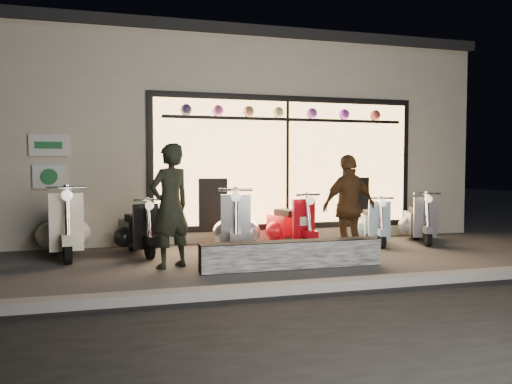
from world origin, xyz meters
TOP-DOWN VIEW (x-y plane):
  - ground at (0.00, 0.00)m, footprint 40.00×40.00m
  - kerb at (0.00, -2.00)m, footprint 40.00×0.25m
  - shop_building at (0.00, 4.98)m, footprint 10.20×6.23m
  - graffiti_barrier at (-0.01, -0.65)m, footprint 2.70×0.28m
  - scooter_silver at (-0.47, 0.95)m, footprint 0.73×1.52m
  - scooter_red at (0.57, 1.18)m, footprint 0.62×1.36m
  - scooter_black at (-2.14, 1.26)m, footprint 0.64×1.29m
  - scooter_cream at (-3.31, 1.32)m, footprint 0.66×1.59m
  - scooter_blue at (2.28, 1.17)m, footprint 0.59×1.25m
  - scooter_grey at (3.29, 1.18)m, footprint 0.72×1.32m
  - man at (-1.71, -0.14)m, footprint 0.79×0.71m
  - woman at (1.11, -0.20)m, footprint 1.04×0.58m

SIDE VIEW (x-z plane):
  - ground at x=0.00m, z-range 0.00..0.00m
  - kerb at x=0.00m, z-range 0.00..0.12m
  - graffiti_barrier at x=-0.01m, z-range 0.00..0.40m
  - scooter_blue at x=2.28m, z-range -0.09..0.80m
  - scooter_black at x=-2.14m, z-range -0.09..0.83m
  - scooter_grey at x=3.29m, z-range -0.09..0.86m
  - scooter_red at x=0.57m, z-range -0.10..0.87m
  - scooter_silver at x=-0.47m, z-range -0.11..0.98m
  - scooter_cream at x=-3.31m, z-range -0.11..1.02m
  - woman at x=1.11m, z-range 0.00..1.67m
  - man at x=-1.71m, z-range 0.00..1.81m
  - shop_building at x=0.00m, z-range 0.00..4.20m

